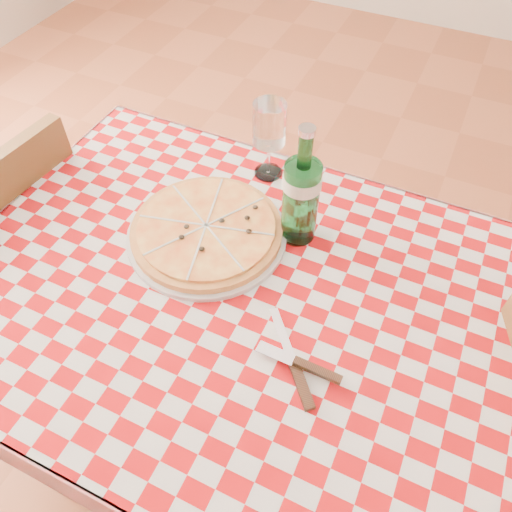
% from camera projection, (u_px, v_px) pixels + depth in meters
% --- Properties ---
extents(dining_table, '(1.20, 0.80, 0.75)m').
position_uv_depth(dining_table, '(253.00, 323.00, 1.11)').
color(dining_table, brown).
rests_on(dining_table, ground).
extents(tablecloth, '(1.30, 0.90, 0.01)m').
position_uv_depth(tablecloth, '(253.00, 299.00, 1.03)').
color(tablecloth, '#A40A0D').
rests_on(tablecloth, dining_table).
extents(chair_far, '(0.43, 0.43, 0.87)m').
position_uv_depth(chair_far, '(21.00, 248.00, 1.46)').
color(chair_far, brown).
rests_on(chair_far, ground).
extents(pizza_plate, '(0.44, 0.44, 0.05)m').
position_uv_depth(pizza_plate, '(207.00, 230.00, 1.12)').
color(pizza_plate, '#B7803D').
rests_on(pizza_plate, tablecloth).
extents(water_bottle, '(0.09, 0.09, 0.29)m').
position_uv_depth(water_bottle, '(302.00, 187.00, 1.03)').
color(water_bottle, '#186128').
rests_on(water_bottle, tablecloth).
extents(wine_glass, '(0.09, 0.09, 0.20)m').
position_uv_depth(wine_glass, '(269.00, 141.00, 1.20)').
color(wine_glass, white).
rests_on(wine_glass, tablecloth).
extents(cutlery, '(0.29, 0.27, 0.03)m').
position_uv_depth(cutlery, '(294.00, 361.00, 0.92)').
color(cutlery, silver).
rests_on(cutlery, tablecloth).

